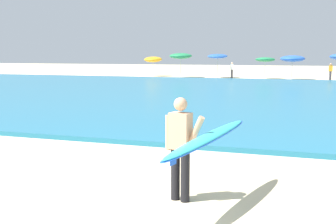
{
  "coord_description": "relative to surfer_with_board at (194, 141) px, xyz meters",
  "views": [
    {
      "loc": [
        3.42,
        -5.25,
        2.43
      ],
      "look_at": [
        0.69,
        3.44,
        1.1
      ],
      "focal_mm": 42.97,
      "sensor_mm": 36.0,
      "label": 1
    }
  ],
  "objects": [
    {
      "name": "beachgoer_near_row_left",
      "position": [
        -4.49,
        34.07,
        -0.19
      ],
      "size": [
        0.32,
        0.2,
        1.58
      ],
      "color": "#383842",
      "rests_on": "ground"
    },
    {
      "name": "beach_umbrella_1",
      "position": [
        -9.61,
        33.42,
        1.15
      ],
      "size": [
        2.28,
        2.3,
        2.5
      ],
      "color": "beige",
      "rests_on": "ground"
    },
    {
      "name": "surfer_with_board",
      "position": [
        0.0,
        0.0,
        0.0
      ],
      "size": [
        1.25,
        2.79,
        1.73
      ],
      "color": "black",
      "rests_on": "ground"
    },
    {
      "name": "beach_umbrella_4",
      "position": [
        1.24,
        33.35,
        0.92
      ],
      "size": [
        2.25,
        2.27,
        2.29
      ],
      "color": "beige",
      "rests_on": "ground"
    },
    {
      "name": "beachgoer_near_row_mid",
      "position": [
        4.57,
        33.02,
        -0.19
      ],
      "size": [
        0.32,
        0.2,
        1.58
      ],
      "color": "#383842",
      "rests_on": "ground"
    },
    {
      "name": "sea",
      "position": [
        -1.93,
        17.57,
        -0.96
      ],
      "size": [
        120.0,
        28.0,
        0.14
      ],
      "primitive_type": "cube",
      "color": "teal",
      "rests_on": "ground"
    },
    {
      "name": "beach_umbrella_3",
      "position": [
        -1.25,
        33.46,
        0.82
      ],
      "size": [
        1.86,
        1.87,
        2.1
      ],
      "color": "beige",
      "rests_on": "ground"
    },
    {
      "name": "beach_umbrella_2",
      "position": [
        -5.97,
        34.11,
        1.12
      ],
      "size": [
        2.01,
        2.03,
        2.44
      ],
      "color": "beige",
      "rests_on": "ground"
    },
    {
      "name": "beach_umbrella_0",
      "position": [
        -13.12,
        34.92,
        0.77
      ],
      "size": [
        1.94,
        1.97,
        2.16
      ],
      "color": "beige",
      "rests_on": "ground"
    },
    {
      "name": "ground_plane",
      "position": [
        -1.93,
        -0.88,
        -1.03
      ],
      "size": [
        160.0,
        160.0,
        0.0
      ],
      "primitive_type": "plane",
      "color": "beige"
    }
  ]
}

